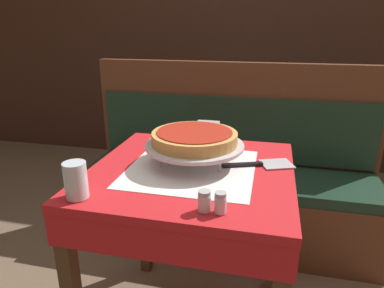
{
  "coord_description": "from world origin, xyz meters",
  "views": [
    {
      "loc": [
        0.27,
        -1.14,
        1.28
      ],
      "look_at": [
        -0.0,
        0.02,
        0.87
      ],
      "focal_mm": 32.0,
      "sensor_mm": 36.0,
      "label": 1
    }
  ],
  "objects": [
    {
      "name": "deep_dish_pizza",
      "position": [
        -0.0,
        0.05,
        0.88
      ],
      "size": [
        0.32,
        0.32,
        0.05
      ],
      "color": "tan",
      "rests_on": "pizza_pan_stand"
    },
    {
      "name": "napkin_holder",
      "position": [
        -0.0,
        0.32,
        0.83
      ],
      "size": [
        0.1,
        0.05,
        0.09
      ],
      "color": "#B2B2B7",
      "rests_on": "dining_table_front"
    },
    {
      "name": "dining_table_rear",
      "position": [
        0.03,
        1.67,
        0.67
      ],
      "size": [
        0.64,
        0.64,
        0.78
      ],
      "color": "#194799",
      "rests_on": "ground_plane"
    },
    {
      "name": "condiment_caddy",
      "position": [
        0.02,
        1.62,
        0.82
      ],
      "size": [
        0.12,
        0.12,
        0.15
      ],
      "color": "black",
      "rests_on": "dining_table_rear"
    },
    {
      "name": "pizza_pan_stand",
      "position": [
        -0.0,
        0.05,
        0.85
      ],
      "size": [
        0.37,
        0.37,
        0.08
      ],
      "color": "#ADADB2",
      "rests_on": "dining_table_front"
    },
    {
      "name": "water_glass_near",
      "position": [
        -0.29,
        -0.3,
        0.84
      ],
      "size": [
        0.07,
        0.07,
        0.11
      ],
      "color": "silver",
      "rests_on": "dining_table_front"
    },
    {
      "name": "pizza_server",
      "position": [
        0.25,
        0.08,
        0.78
      ],
      "size": [
        0.27,
        0.15,
        0.01
      ],
      "color": "#BCBCC1",
      "rests_on": "dining_table_front"
    },
    {
      "name": "back_wall_panel",
      "position": [
        0.0,
        2.07,
        1.2
      ],
      "size": [
        6.0,
        0.04,
        2.4
      ],
      "primitive_type": "cube",
      "color": "#3D2319",
      "rests_on": "ground_plane"
    },
    {
      "name": "pepper_shaker",
      "position": [
        0.15,
        -0.29,
        0.81
      ],
      "size": [
        0.04,
        0.04,
        0.06
      ],
      "color": "silver",
      "rests_on": "dining_table_front"
    },
    {
      "name": "salt_shaker",
      "position": [
        0.11,
        -0.29,
        0.81
      ],
      "size": [
        0.04,
        0.04,
        0.06
      ],
      "color": "silver",
      "rests_on": "dining_table_front"
    },
    {
      "name": "dining_table_front",
      "position": [
        0.0,
        0.0,
        0.68
      ],
      "size": [
        0.74,
        0.74,
        0.78
      ],
      "color": "red",
      "rests_on": "ground_plane"
    },
    {
      "name": "booth_bench",
      "position": [
        0.05,
        0.76,
        0.32
      ],
      "size": [
        1.74,
        0.48,
        1.07
      ],
      "color": "brown",
      "rests_on": "ground_plane"
    }
  ]
}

